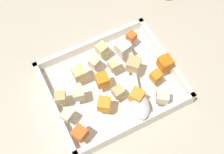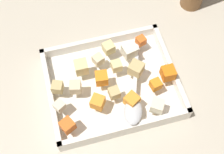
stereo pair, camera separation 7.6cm
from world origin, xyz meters
The scene contains 21 objects.
ground_plane centered at (0.00, 0.00, 0.00)m, with size 4.00×4.00×0.00m, color #BCB29E.
baking_dish centered at (-0.01, 0.01, 0.01)m, with size 0.33×0.27×0.05m.
carrot_chunk_near_spoon centered at (0.12, -0.02, 0.06)m, with size 0.03×0.03×0.03m, color orange.
carrot_chunk_heap_side centered at (0.02, -0.07, 0.06)m, with size 0.03×0.03×0.03m, color orange.
carrot_chunk_under_handle centered at (-0.14, -0.09, 0.06)m, with size 0.03×0.03×0.03m, color orange.
carrot_chunk_back_center centered at (-0.04, 0.01, 0.06)m, with size 0.03×0.03×0.03m, color orange.
carrot_chunk_far_left centered at (-0.06, -0.05, 0.06)m, with size 0.03×0.03×0.03m, color orange.
carrot_chunk_mid_left centered at (0.09, 0.09, 0.06)m, with size 0.02×0.02×0.02m, color orange.
carrot_chunk_front_center centered at (0.08, -0.04, 0.06)m, with size 0.02×0.02×0.02m, color orange.
potato_chunk_corner_se centered at (0.00, 0.09, 0.06)m, with size 0.03×0.03×0.03m, color #E0CC89.
potato_chunk_rim_edge centered at (-0.15, 0.01, 0.06)m, with size 0.03×0.03×0.03m, color tan.
potato_chunk_mid_right centered at (-0.02, -0.04, 0.06)m, with size 0.03×0.03×0.03m, color tan.
potato_chunk_corner_nw centered at (0.01, 0.03, 0.06)m, with size 0.02×0.02×0.02m, color #E0CC89.
potato_chunk_near_left centered at (0.05, 0.01, 0.06)m, with size 0.03×0.03×0.03m, color tan.
potato_chunk_corner_ne centered at (-0.08, 0.05, 0.06)m, with size 0.03×0.03×0.03m, color #E0CC89.
potato_chunk_heap_top centered at (0.07, -0.10, 0.06)m, with size 0.03×0.03×0.03m, color beige.
potato_chunk_near_right centered at (-0.11, 0.00, 0.06)m, with size 0.03×0.03×0.03m, color beige.
potato_chunk_center centered at (-0.03, 0.06, 0.06)m, with size 0.02×0.02×0.02m, color beige.
parsnip_chunk_corner_sw centered at (-0.15, -0.04, 0.06)m, with size 0.02×0.02×0.02m, color beige.
parsnip_chunk_far_right centered at (0.05, 0.06, 0.06)m, with size 0.03×0.03×0.03m, color silver.
serving_spoon centered at (0.02, -0.08, 0.06)m, with size 0.10×0.22×0.02m.
Camera 2 is at (-0.11, -0.34, 0.72)m, focal length 49.01 mm.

